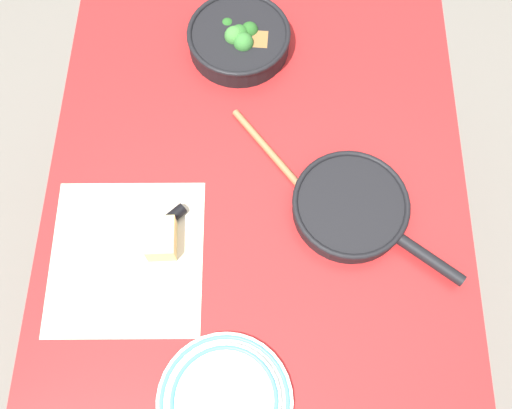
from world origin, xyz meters
The scene contains 9 objects.
ground_plane centered at (0.00, 0.00, 0.00)m, with size 14.00×14.00×0.00m, color slate.
dining_table_red centered at (0.00, 0.00, 0.68)m, with size 1.30×0.89×0.76m.
skillet_broccoli centered at (0.42, 0.05, 0.79)m, with size 0.36×0.24×0.07m.
skillet_eggs centered at (0.00, -0.20, 0.78)m, with size 0.29×0.34×0.04m.
wooden_spoon centered at (0.06, -0.08, 0.76)m, with size 0.29×0.24×0.02m.
parchment_sheet centered at (-0.11, 0.26, 0.76)m, with size 0.34×0.32×0.00m.
grater_knife centered at (-0.08, 0.22, 0.76)m, with size 0.22×0.23×0.02m.
cheese_block centered at (-0.08, 0.19, 0.78)m, with size 0.08×0.06×0.05m.
dinner_plate_stack centered at (-0.39, 0.05, 0.77)m, with size 0.25×0.25×0.03m.
Camera 1 is at (-0.46, -0.01, 1.86)m, focal length 40.00 mm.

